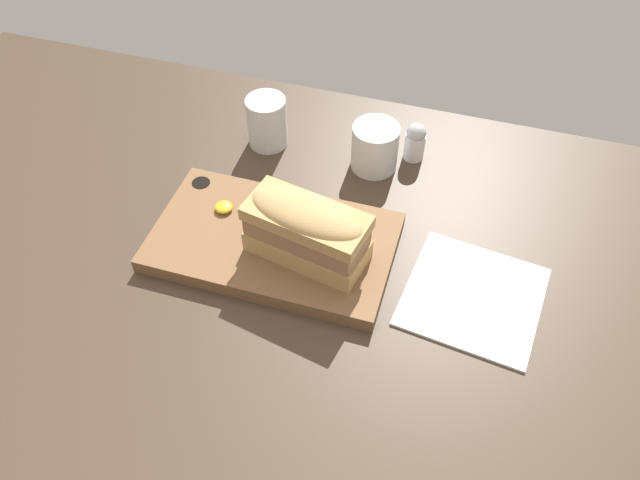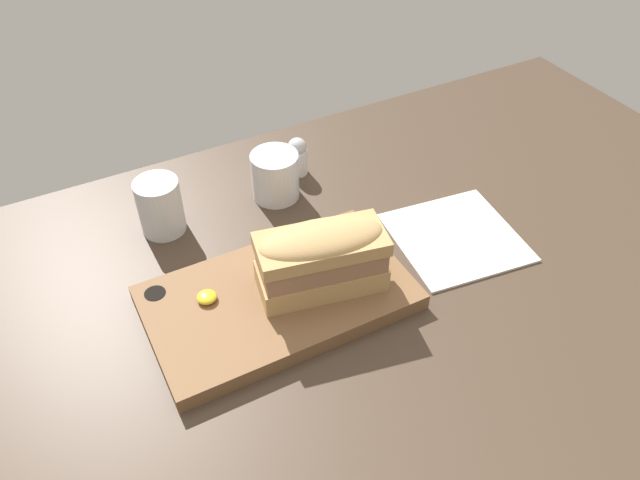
{
  "view_description": "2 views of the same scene",
  "coord_description": "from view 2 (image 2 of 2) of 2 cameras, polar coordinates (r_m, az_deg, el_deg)",
  "views": [
    {
      "loc": [
        20.39,
        -52.78,
        74.25
      ],
      "look_at": [
        3.64,
        2.17,
        8.65
      ],
      "focal_mm": 35.0,
      "sensor_mm": 36.0,
      "label": 1
    },
    {
      "loc": [
        -26.73,
        -50.49,
        67.41
      ],
      "look_at": [
        2.58,
        4.93,
        10.56
      ],
      "focal_mm": 35.0,
      "sensor_mm": 36.0,
      "label": 2
    }
  ],
  "objects": [
    {
      "name": "water_glass",
      "position": [
        1.0,
        -14.36,
        2.74
      ],
      "size": [
        6.93,
        6.93,
        9.11
      ],
      "color": "silver",
      "rests_on": "dining_table"
    },
    {
      "name": "wine_glass",
      "position": [
        1.04,
        -4.11,
        5.71
      ],
      "size": [
        7.91,
        7.91,
        8.1
      ],
      "color": "silver",
      "rests_on": "dining_table"
    },
    {
      "name": "salt_shaker",
      "position": [
        1.09,
        -2.09,
        7.68
      ],
      "size": [
        3.5,
        3.5,
        7.02
      ],
      "color": "white",
      "rests_on": "dining_table"
    },
    {
      "name": "napkin",
      "position": [
        1.0,
        12.3,
        0.25
      ],
      "size": [
        20.71,
        20.62,
        0.4
      ],
      "rotation": [
        0.0,
        0.0,
        -0.12
      ],
      "color": "white",
      "rests_on": "dining_table"
    },
    {
      "name": "sandwich",
      "position": [
        0.83,
        0.11,
        -1.5
      ],
      "size": [
        18.46,
        10.95,
        9.98
      ],
      "rotation": [
        0.0,
        0.0,
        -0.2
      ],
      "color": "tan",
      "rests_on": "serving_board"
    },
    {
      "name": "dining_table",
      "position": [
        0.88,
        0.02,
        -7.09
      ],
      "size": [
        163.49,
        90.66,
        2.0
      ],
      "color": "#423326",
      "rests_on": "ground"
    },
    {
      "name": "serving_board",
      "position": [
        0.87,
        -3.89,
        -5.27
      ],
      "size": [
        36.12,
        21.08,
        2.54
      ],
      "color": "brown",
      "rests_on": "dining_table"
    },
    {
      "name": "mustard_dollop",
      "position": [
        0.86,
        -10.31,
        -5.16
      ],
      "size": [
        2.75,
        2.75,
        1.1
      ],
      "color": "gold",
      "rests_on": "serving_board"
    }
  ]
}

